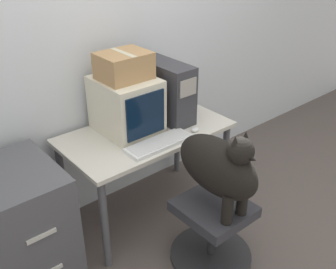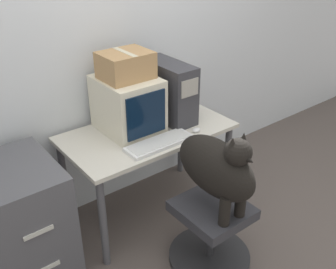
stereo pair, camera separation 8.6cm
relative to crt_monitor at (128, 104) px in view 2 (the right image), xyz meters
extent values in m
plane|color=#564C47|center=(0.09, -0.43, -0.91)|extent=(12.00, 12.00, 0.00)
cube|color=silver|center=(0.09, 0.30, 0.39)|extent=(8.00, 0.05, 2.60)
cube|color=beige|center=(0.09, -0.10, -0.21)|extent=(1.20, 0.66, 0.03)
cylinder|color=#4C4C51|center=(-0.46, -0.38, -0.56)|extent=(0.05, 0.05, 0.68)
cylinder|color=#4C4C51|center=(0.64, -0.38, -0.56)|extent=(0.05, 0.05, 0.68)
cylinder|color=#4C4C51|center=(-0.46, 0.18, -0.56)|extent=(0.05, 0.05, 0.68)
cylinder|color=#4C4C51|center=(0.64, 0.18, -0.56)|extent=(0.05, 0.05, 0.68)
cube|color=beige|center=(0.00, 0.00, 0.00)|extent=(0.37, 0.44, 0.38)
cube|color=black|center=(0.00, -0.22, 0.00)|extent=(0.30, 0.01, 0.30)
cube|color=#333338|center=(0.34, -0.03, 0.02)|extent=(0.20, 0.46, 0.43)
cube|color=#9E998E|center=(0.34, -0.26, 0.12)|extent=(0.15, 0.01, 0.12)
cube|color=silver|center=(0.03, -0.32, -0.18)|extent=(0.48, 0.16, 0.02)
cube|color=silver|center=(0.03, -0.32, -0.17)|extent=(0.44, 0.13, 0.00)
ellipsoid|color=silver|center=(0.35, -0.33, -0.18)|extent=(0.06, 0.05, 0.03)
cylinder|color=#262628|center=(0.11, -0.77, -0.89)|extent=(0.55, 0.55, 0.04)
cylinder|color=#262628|center=(0.11, -0.77, -0.69)|extent=(0.05, 0.05, 0.34)
cube|color=#2D2D33|center=(0.11, -0.77, -0.49)|extent=(0.41, 0.44, 0.07)
ellipsoid|color=black|center=(0.11, -0.77, -0.17)|extent=(0.24, 0.59, 0.36)
cylinder|color=black|center=(0.04, -0.93, -0.36)|extent=(0.07, 0.07, 0.20)
cylinder|color=black|center=(0.17, -0.93, -0.36)|extent=(0.07, 0.07, 0.20)
sphere|color=black|center=(0.11, -0.93, 0.01)|extent=(0.16, 0.16, 0.16)
cone|color=black|center=(0.11, -1.00, 0.00)|extent=(0.07, 0.08, 0.07)
cone|color=black|center=(0.06, -0.93, 0.08)|extent=(0.06, 0.06, 0.07)
cone|color=black|center=(0.15, -0.93, 0.08)|extent=(0.06, 0.06, 0.07)
torus|color=red|center=(0.11, -0.91, -0.04)|extent=(0.11, 0.11, 0.02)
cube|color=#4C4C51|center=(-0.87, -0.11, -0.52)|extent=(0.48, 0.62, 0.78)
cube|color=beige|center=(-0.87, -0.42, -0.38)|extent=(0.17, 0.01, 0.02)
cube|color=beige|center=(-0.87, -0.42, -0.65)|extent=(0.17, 0.01, 0.02)
cube|color=#A87F51|center=(0.00, 0.00, 0.28)|extent=(0.33, 0.27, 0.18)
cube|color=beige|center=(0.00, 0.00, 0.37)|extent=(0.04, 0.26, 0.00)
camera|label=1|loc=(-1.38, -2.09, 1.11)|focal=42.00mm
camera|label=2|loc=(-1.32, -2.14, 1.11)|focal=42.00mm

